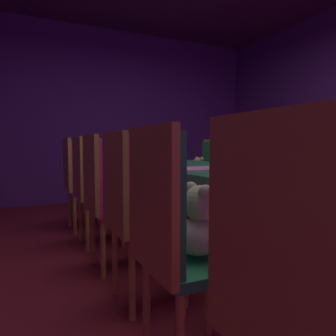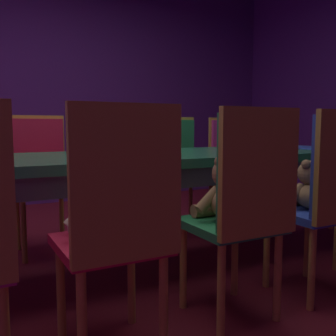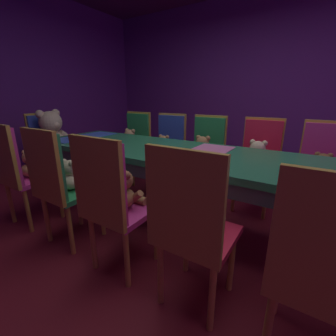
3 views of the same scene
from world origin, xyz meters
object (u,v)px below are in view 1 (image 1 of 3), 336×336
Objects in this scene: chair_left_2 at (128,202)px; chair_right_2 at (328,186)px; chair_left_4 at (87,180)px; teddy_right_3 at (259,179)px; king_teddy_bear at (128,160)px; chair_left_3 at (102,189)px; chair_right_4 at (235,174)px; banquet_table at (219,179)px; teddy_left_5 at (89,177)px; chair_left_0 at (294,289)px; teddy_left_4 at (103,183)px; chair_right_5 at (208,170)px; teddy_left_3 at (121,190)px; teddy_right_5 at (198,171)px; chair_left_5 at (75,175)px; throne_chair at (124,167)px; chair_right_3 at (271,178)px; teddy_right_2 at (315,187)px; teddy_left_1 at (202,225)px; teddy_left_2 at (152,204)px; teddy_right_4 at (225,176)px; chair_left_1 at (170,227)px.

chair_right_2 is at bearing -0.06° from chair_left_2.
chair_left_4 is 1.58m from teddy_right_3.
king_teddy_bear is (0.81, 2.48, 0.11)m from chair_left_2.
chair_right_4 is (1.63, 0.58, 0.00)m from chair_left_3.
teddy_left_5 is at bearing 114.97° from banquet_table.
chair_left_0 is 2.36m from teddy_left_4.
chair_right_5 is (1.48, 0.56, 0.03)m from teddy_left_4.
chair_left_0 is 2.35m from chair_left_4.
chair_left_2 reaches higher than teddy_left_3.
chair_left_0 is at bearing 62.92° from teddy_right_5.
chair_right_4 is at bearing -20.64° from chair_left_5.
chair_right_5 is (1.64, -0.04, 0.00)m from chair_left_5.
throne_chair reaches higher than teddy_right_3.
chair_right_4 is (1.49, 0.58, 0.02)m from teddy_left_3.
chair_left_0 is at bearing 47.76° from chair_right_3.
teddy_right_2 is 0.62m from chair_right_3.
chair_right_2 reaches higher than teddy_left_4.
teddy_right_5 is at bearing -1.70° from teddy_left_5.
teddy_right_2 reaches higher than teddy_left_5.
teddy_left_1 is 1.17m from teddy_left_3.
chair_right_2 is at bearing 91.82° from chair_right_3.
chair_left_2 is 3.57× the size of teddy_left_5.
chair_left_2 is (0.01, 1.19, 0.00)m from chair_left_0.
chair_left_2 is at bearing -0.06° from chair_right_2.
teddy_right_3 reaches higher than teddy_left_3.
chair_left_5 is 1.74m from chair_right_4.
chair_right_3 is (-0.02, 0.61, 0.00)m from chair_right_2.
chair_right_3 is 2.19m from throne_chair.
chair_left_0 is at bearing -12.08° from throne_chair.
teddy_right_5 is at bearing 41.50° from king_teddy_bear.
chair_right_3 is 1.00× the size of chair_right_5.
chair_right_4 is at bearing -0.67° from teddy_left_4.
chair_right_3 reaches higher than teddy_right_5.
chair_left_4 is (0.01, 2.35, 0.00)m from chair_left_0.
chair_right_3 is 1.13m from teddy_right_5.
chair_right_5 is (0.13, 1.72, 0.00)m from teddy_right_2.
chair_left_0 is 3.57× the size of teddy_left_5.
throne_chair is at bearing 75.77° from teddy_left_2.
teddy_right_2 is 0.61m from teddy_right_3.
chair_left_2 is at bearing 49.35° from teddy_right_5.
chair_left_3 is (-0.01, 1.76, 0.00)m from chair_left_0.
teddy_left_1 is 1.11× the size of teddy_right_4.
teddy_right_3 is at bearing -74.80° from chair_right_2.
chair_right_4 reaches higher than teddy_left_4.
teddy_left_1 is at bearing 23.30° from teddy_right_2.
teddy_right_3 is at bearing -40.75° from teddy_left_5.
teddy_right_4 is 0.47× the size of king_teddy_bear.
banquet_table is 1.62m from teddy_left_5.
throne_chair is 0.20m from king_teddy_bear.
chair_left_1 is 2.36m from chair_left_5.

